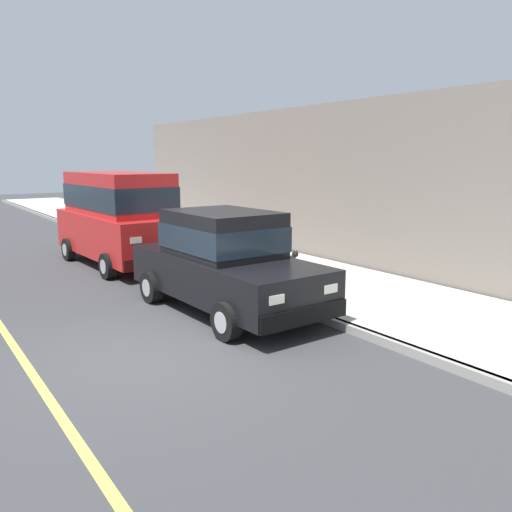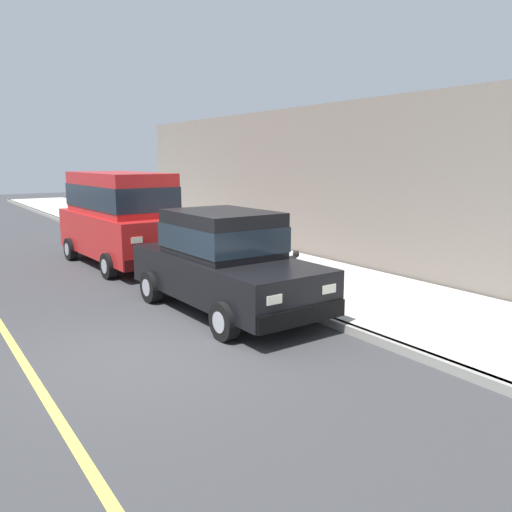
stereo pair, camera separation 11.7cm
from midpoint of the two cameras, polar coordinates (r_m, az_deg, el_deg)
name	(u,v)px [view 2 (the right image)]	position (r m, az deg, el deg)	size (l,w,h in m)	color
ground_plane	(147,354)	(8.09, -11.46, -10.47)	(80.00, 80.00, 0.00)	#38383A
curb	(311,314)	(9.67, 6.37, -6.36)	(0.16, 64.00, 0.14)	gray
sidewalk	(379,300)	(10.89, 13.62, -4.66)	(3.60, 64.00, 0.14)	#B7B5AD
lane_centre_line	(34,379)	(7.68, -22.78, -12.28)	(0.12, 57.60, 0.01)	#E0D64C
car_black_sedan	(224,260)	(9.88, -3.20, -0.48)	(2.12, 4.64, 1.92)	black
car_red_van	(120,214)	(14.67, -14.42, 4.46)	(2.26, 4.97, 2.52)	red
dog_black	(293,259)	(12.97, 4.28, -0.32)	(0.68, 0.44, 0.49)	black
fire_hydrant	(173,242)	(15.46, -8.90, 1.53)	(0.34, 0.24, 0.72)	red
building_facade	(304,183)	(15.63, 5.45, 7.96)	(0.50, 20.00, 4.35)	slate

